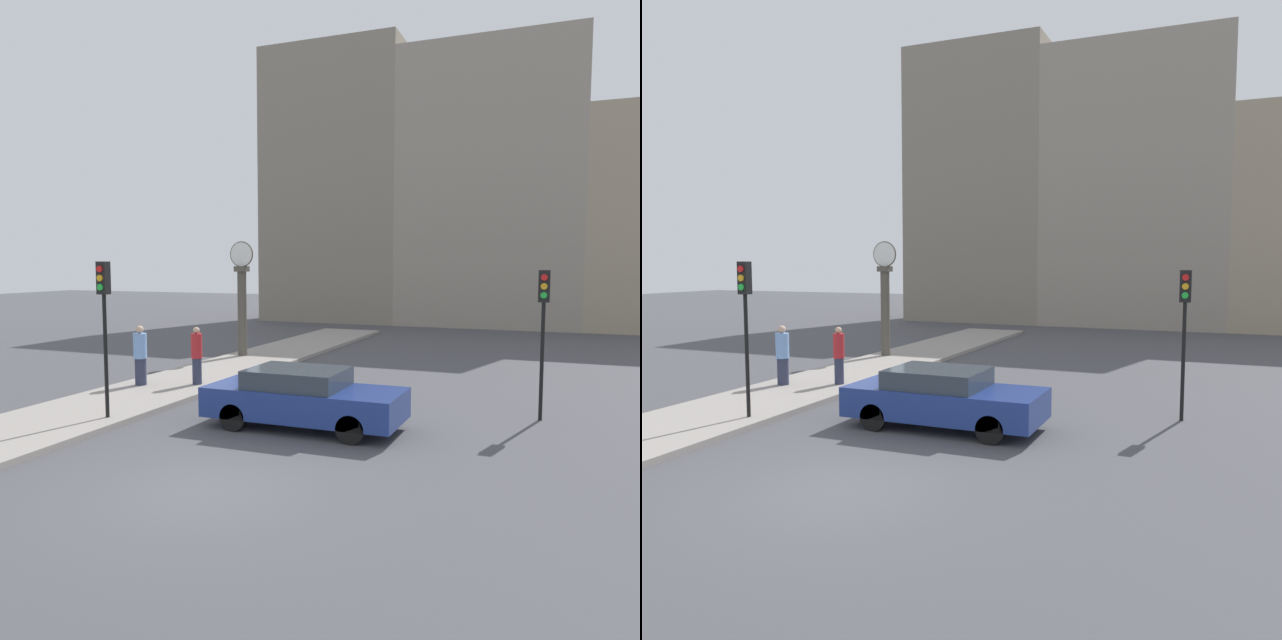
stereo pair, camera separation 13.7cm
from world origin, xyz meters
TOP-DOWN VIEW (x-y plane):
  - ground_plane at (0.00, 0.00)m, footprint 120.00×120.00m
  - sidewalk_corner at (-5.49, 10.86)m, footprint 3.16×25.71m
  - building_row at (-0.89, 30.25)m, footprint 26.70×5.00m
  - sedan_car at (0.02, 4.30)m, footprint 4.49×1.85m
  - traffic_light_near at (-4.44, 2.97)m, footprint 0.26×0.24m
  - traffic_light_far at (5.02, 7.06)m, footprint 0.26×0.24m
  - street_clock at (-6.32, 12.89)m, footprint 1.00×0.46m
  - pedestrian_red_top at (-4.73, 7.21)m, footprint 0.33×0.33m
  - pedestrian_blue_stripe at (-6.22, 6.49)m, footprint 0.39×0.39m

SIDE VIEW (x-z plane):
  - ground_plane at x=0.00m, z-range 0.00..0.00m
  - sidewalk_corner at x=-5.49m, z-range 0.00..0.14m
  - sedan_car at x=0.02m, z-range 0.02..1.38m
  - pedestrian_red_top at x=-4.73m, z-range 0.14..1.87m
  - pedestrian_blue_stripe at x=-6.22m, z-range 0.13..1.91m
  - street_clock at x=-6.32m, z-range 0.07..4.55m
  - traffic_light_far at x=5.02m, z-range 0.79..4.39m
  - traffic_light_near at x=-4.44m, z-range 0.94..4.60m
  - building_row at x=-0.89m, z-range -0.74..16.66m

